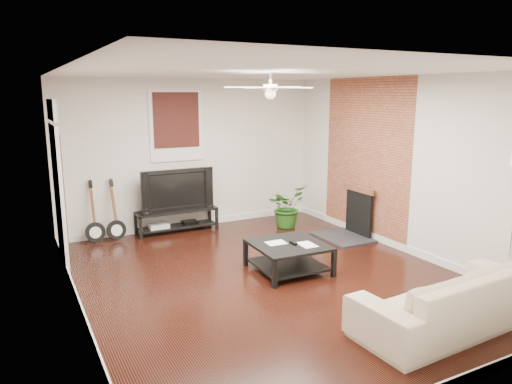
% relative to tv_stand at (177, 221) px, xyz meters
% --- Properties ---
extents(room, '(5.01, 6.01, 2.81)m').
position_rel_tv_stand_xyz_m(room, '(0.41, -2.78, 1.19)').
color(room, black).
rests_on(room, ground).
extents(brick_accent, '(0.02, 2.20, 2.80)m').
position_rel_tv_stand_xyz_m(brick_accent, '(2.90, -1.78, 1.19)').
color(brick_accent, brown).
rests_on(brick_accent, floor).
extents(fireplace, '(0.80, 1.10, 0.92)m').
position_rel_tv_stand_xyz_m(fireplace, '(2.61, -1.78, 0.25)').
color(fireplace, black).
rests_on(fireplace, floor).
extents(window_back, '(1.00, 0.06, 1.30)m').
position_rel_tv_stand_xyz_m(window_back, '(0.11, 0.19, 1.74)').
color(window_back, black).
rests_on(window_back, wall_back).
extents(door_left, '(0.08, 1.00, 2.50)m').
position_rel_tv_stand_xyz_m(door_left, '(-2.05, -0.88, 1.04)').
color(door_left, white).
rests_on(door_left, wall_left).
extents(tv_stand, '(1.50, 0.40, 0.42)m').
position_rel_tv_stand_xyz_m(tv_stand, '(0.00, 0.00, 0.00)').
color(tv_stand, black).
rests_on(tv_stand, floor).
extents(tv, '(1.34, 0.18, 0.77)m').
position_rel_tv_stand_xyz_m(tv, '(0.00, 0.02, 0.60)').
color(tv, black).
rests_on(tv, tv_stand).
extents(coffee_table, '(1.03, 1.03, 0.42)m').
position_rel_tv_stand_xyz_m(coffee_table, '(0.78, -2.69, -0.00)').
color(coffee_table, black).
rests_on(coffee_table, floor).
extents(sofa, '(2.32, 0.99, 0.67)m').
position_rel_tv_stand_xyz_m(sofa, '(1.47, -4.93, 0.12)').
color(sofa, tan).
rests_on(sofa, floor).
extents(potted_plant, '(0.92, 0.86, 0.81)m').
position_rel_tv_stand_xyz_m(potted_plant, '(1.97, -0.67, 0.19)').
color(potted_plant, '#235819').
rests_on(potted_plant, floor).
extents(guitar_left, '(0.35, 0.26, 1.09)m').
position_rel_tv_stand_xyz_m(guitar_left, '(-1.47, -0.03, 0.34)').
color(guitar_left, black).
rests_on(guitar_left, floor).
extents(guitar_right, '(0.37, 0.29, 1.09)m').
position_rel_tv_stand_xyz_m(guitar_right, '(-1.12, -0.06, 0.34)').
color(guitar_right, black).
rests_on(guitar_right, floor).
extents(ceiling_fan, '(1.24, 1.24, 0.32)m').
position_rel_tv_stand_xyz_m(ceiling_fan, '(0.41, -2.78, 2.39)').
color(ceiling_fan, white).
rests_on(ceiling_fan, ceiling).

